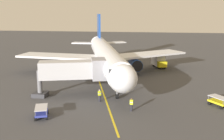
% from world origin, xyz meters
% --- Properties ---
extents(ground_plane, '(220.00, 220.00, 0.00)m').
position_xyz_m(ground_plane, '(0.00, 0.00, 0.00)').
color(ground_plane, '#424244').
extents(apron_lead_in_line, '(11.47, 38.46, 0.01)m').
position_xyz_m(apron_lead_in_line, '(1.13, 5.83, 0.01)').
color(apron_lead_in_line, yellow).
rests_on(apron_lead_in_line, ground).
extents(airplane, '(33.40, 39.57, 11.50)m').
position_xyz_m(airplane, '(1.21, -0.44, 4.00)').
color(airplane, silver).
rests_on(airplane, ground).
extents(jet_bridge, '(11.43, 5.71, 5.40)m').
position_xyz_m(jet_bridge, '(3.19, 11.89, 3.76)').
color(jet_bridge, '#B7B7BC').
rests_on(jet_bridge, ground).
extents(ground_crew_marshaller, '(0.44, 0.33, 1.71)m').
position_xyz_m(ground_crew_marshaller, '(-5.10, 17.49, 0.89)').
color(ground_crew_marshaller, '#23232D').
rests_on(ground_crew_marshaller, ground).
extents(ground_crew_wing_walker, '(0.47, 0.44, 1.71)m').
position_xyz_m(ground_crew_wing_walker, '(-0.44, 14.43, 0.89)').
color(ground_crew_wing_walker, '#23232D').
rests_on(ground_crew_wing_walker, ground).
extents(box_truck_near_nose, '(3.49, 4.99, 2.62)m').
position_xyz_m(box_truck_near_nose, '(-8.82, -10.55, 1.39)').
color(box_truck_near_nose, yellow).
rests_on(box_truck_near_nose, ground).
extents(baggage_cart_portside, '(2.26, 2.92, 1.27)m').
position_xyz_m(baggage_cart_portside, '(5.21, 21.09, 0.66)').
color(baggage_cart_portside, '#2D3899').
rests_on(baggage_cart_portside, ground).
extents(baggage_cart_starboard_side, '(2.69, 2.92, 1.27)m').
position_xyz_m(baggage_cart_starboard_side, '(-16.30, 13.90, 0.66)').
color(baggage_cart_starboard_side, yellow).
rests_on(baggage_cart_starboard_side, ground).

